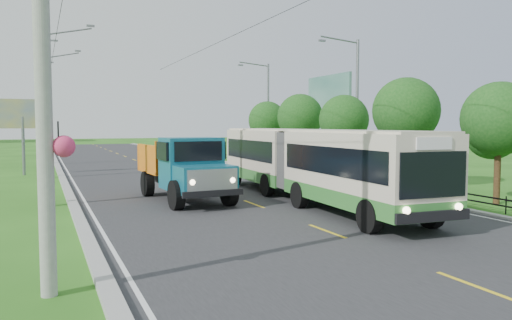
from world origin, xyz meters
TOP-DOWN VIEW (x-y plane):
  - ground at (0.00, 0.00)m, footprint 240.00×240.00m
  - road at (0.00, 20.00)m, footprint 14.00×120.00m
  - curb_left at (-7.20, 20.00)m, footprint 0.40×120.00m
  - curb_right at (7.15, 20.00)m, footprint 0.30×120.00m
  - edge_line_left at (-6.65, 20.00)m, footprint 0.12×120.00m
  - edge_line_right at (6.65, 20.00)m, footprint 0.12×120.00m
  - centre_dash at (0.00, 0.00)m, footprint 0.12×2.20m
  - railing_right at (8.00, 14.00)m, footprint 0.04×40.00m
  - pole_nearest at (-8.24, -3.00)m, footprint 3.51×0.44m
  - pole_near at (-8.26, 9.00)m, footprint 3.51×0.32m
  - pole_mid at (-8.26, 21.00)m, footprint 3.51×0.32m
  - pole_far at (-8.26, 33.00)m, footprint 3.51×0.32m
  - tree_second at (9.86, 2.14)m, footprint 3.18×3.26m
  - tree_third at (9.86, 8.14)m, footprint 3.60×3.62m
  - tree_fourth at (9.86, 14.14)m, footprint 3.24×3.31m
  - tree_fifth at (9.86, 20.14)m, footprint 3.48×3.52m
  - tree_back at (9.86, 26.14)m, footprint 3.30×3.36m
  - streetlight_mid at (10.64, 14.00)m, footprint 3.02×0.20m
  - streetlight_far at (10.64, 28.00)m, footprint 3.02×0.20m
  - planter_near at (8.60, 6.00)m, footprint 0.64×0.64m
  - planter_mid at (8.60, 14.00)m, footprint 0.64×0.64m
  - planter_far at (8.60, 22.00)m, footprint 0.64×0.64m
  - billboard_left at (-9.50, 24.00)m, footprint 3.00×0.20m
  - billboard_right at (12.30, 20.00)m, footprint 0.24×6.00m
  - bus at (2.61, 5.82)m, footprint 3.46×16.45m
  - dump_truck at (-2.42, 8.37)m, footprint 3.08×7.02m

SIDE VIEW (x-z plane):
  - ground at x=0.00m, z-range 0.00..0.00m
  - road at x=0.00m, z-range 0.00..0.02m
  - edge_line_left at x=-6.65m, z-range 0.02..0.02m
  - edge_line_right at x=6.65m, z-range 0.02..0.02m
  - centre_dash at x=0.00m, z-range 0.02..0.02m
  - curb_right at x=7.15m, z-range 0.00..0.10m
  - curb_left at x=-7.20m, z-range 0.00..0.15m
  - planter_near at x=8.60m, z-range -0.05..0.62m
  - planter_mid at x=8.60m, z-range -0.05..0.62m
  - planter_far at x=8.60m, z-range -0.05..0.62m
  - railing_right at x=8.00m, z-range 0.00..0.60m
  - dump_truck at x=-2.42m, z-range 0.19..3.07m
  - bus at x=2.61m, z-range 0.32..3.47m
  - tree_second at x=9.86m, z-range 0.87..6.17m
  - tree_fourth at x=9.86m, z-range 0.89..6.29m
  - tree_back at x=9.86m, z-range 0.90..6.40m
  - tree_fifth at x=9.86m, z-range 0.95..6.75m
  - billboard_left at x=-9.50m, z-range 1.27..6.47m
  - tree_third at x=9.86m, z-range 0.99..6.99m
  - streetlight_mid at x=10.64m, z-range 0.37..9.44m
  - streetlight_far at x=10.64m, z-range 0.37..9.44m
  - pole_nearest at x=-8.24m, z-range -0.06..9.94m
  - pole_near at x=-8.26m, z-range 0.09..10.09m
  - pole_mid at x=-8.26m, z-range 0.09..10.09m
  - pole_far at x=-8.26m, z-range 0.09..10.09m
  - billboard_right at x=12.30m, z-range 1.69..8.99m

